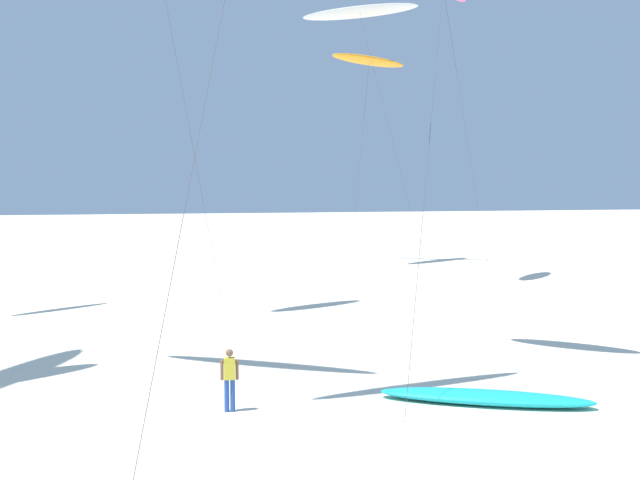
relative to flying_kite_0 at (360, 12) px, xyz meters
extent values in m
ellipsoid|color=white|center=(0.00, 0.00, 0.01)|extent=(8.39, 4.09, 1.52)
ellipsoid|color=blue|center=(0.00, 0.00, 0.04)|extent=(8.34, 3.72, 0.96)
cylinder|color=#4C4C51|center=(1.72, -2.72, -9.48)|extent=(3.48, 5.47, 18.85)
cylinder|color=#4C4C51|center=(-14.50, -39.68, -11.93)|extent=(3.16, 6.94, 13.94)
cylinder|color=#4C4C51|center=(2.69, -14.37, -9.95)|extent=(0.99, 5.52, 17.89)
cylinder|color=#4C4C51|center=(-7.24, -35.28, -11.64)|extent=(3.58, 6.66, 14.51)
cylinder|color=#4C4C51|center=(-14.11, -22.39, -8.28)|extent=(3.54, 2.97, 21.24)
ellipsoid|color=orange|center=(0.55, -0.69, -3.67)|extent=(7.15, 4.94, 0.85)
ellipsoid|color=#19B2B7|center=(0.55, -0.69, -3.63)|extent=(6.83, 4.24, 0.52)
cylinder|color=#4C4C51|center=(-0.85, -3.37, -11.34)|extent=(2.82, 5.37, 15.13)
ellipsoid|color=#19B2B7|center=(-6.17, -37.37, -18.71)|extent=(6.08, 3.63, 0.36)
ellipsoid|color=yellow|center=(-6.17, -37.37, -18.69)|extent=(2.93, 2.08, 0.22)
cylinder|color=#284CA3|center=(-13.37, -36.62, -18.44)|extent=(0.14, 0.14, 0.91)
cylinder|color=#284CA3|center=(-13.53, -36.61, -18.44)|extent=(0.14, 0.14, 0.91)
cube|color=yellow|center=(-13.45, -36.62, -17.68)|extent=(0.31, 0.22, 0.61)
cylinder|color=brown|center=(-13.24, -36.63, -17.72)|extent=(0.09, 0.09, 0.56)
cylinder|color=brown|center=(-13.66, -36.61, -17.72)|extent=(0.09, 0.09, 0.56)
sphere|color=brown|center=(-13.45, -36.62, -17.24)|extent=(0.21, 0.21, 0.21)
camera|label=1|loc=(-15.51, -58.18, -12.45)|focal=44.41mm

